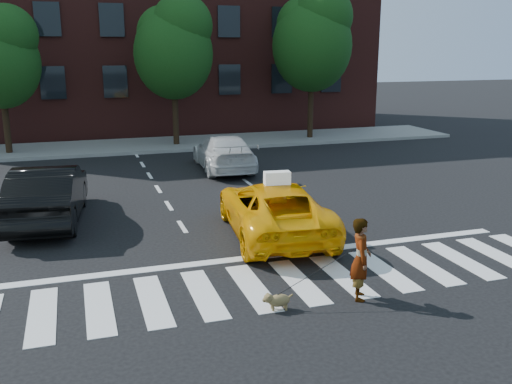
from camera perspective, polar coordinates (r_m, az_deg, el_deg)
ground at (r=11.99m, az=4.25°, el=-8.92°), size 120.00×120.00×0.00m
crosswalk at (r=11.99m, az=4.25°, el=-8.89°), size 13.00×2.40×0.01m
stop_line at (r=13.37m, az=1.67°, el=-6.34°), size 12.00×0.30×0.01m
sidewalk_far at (r=28.39m, az=-9.12°, el=4.73°), size 30.00×4.00×0.15m
building at (r=35.46m, az=-11.49°, el=16.13°), size 26.00×10.00×12.00m
tree_left at (r=27.32m, az=-24.26°, el=12.52°), size 3.39×3.38×6.50m
tree_mid at (r=27.59m, az=-8.22°, el=14.46°), size 3.69×3.69×7.10m
tree_right at (r=29.61m, az=5.71°, el=15.32°), size 4.00×4.00×7.70m
taxi at (r=14.62m, az=1.83°, el=-1.67°), size 2.82×5.21×1.39m
black_sedan at (r=16.69m, az=-20.06°, el=-0.16°), size 2.18×4.99×1.59m
white_suv at (r=22.48m, az=-3.22°, el=3.97°), size 2.17×4.81×1.37m
woman at (r=11.10m, az=10.44°, el=-6.60°), size 0.58×0.69×1.61m
dog at (r=10.69m, az=2.09°, el=-10.75°), size 0.59×0.27×0.33m
taxi_sign at (r=14.23m, az=2.12°, el=1.42°), size 0.68×0.35×0.32m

